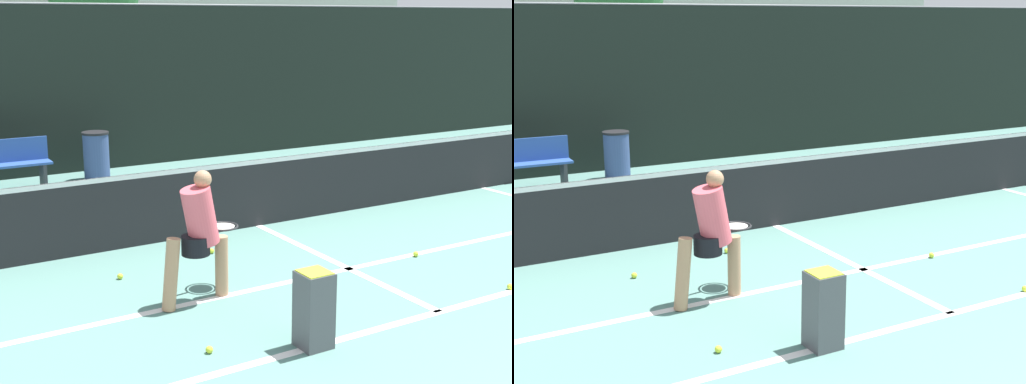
# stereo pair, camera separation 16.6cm
# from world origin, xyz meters

# --- Properties ---
(court_baseline_near) EXTENTS (11.00, 0.10, 0.01)m
(court_baseline_near) POSITION_xyz_m (0.00, 3.19, 0.00)
(court_baseline_near) COLOR white
(court_baseline_near) RESTS_ON ground
(court_service_line) EXTENTS (8.25, 0.10, 0.01)m
(court_service_line) POSITION_xyz_m (0.00, 4.65, 0.00)
(court_service_line) COLOR white
(court_service_line) RESTS_ON ground
(court_center_mark) EXTENTS (0.10, 3.53, 0.01)m
(court_center_mark) POSITION_xyz_m (0.00, 4.96, 0.00)
(court_center_mark) COLOR white
(court_center_mark) RESTS_ON ground
(net) EXTENTS (11.09, 0.09, 1.07)m
(net) POSITION_xyz_m (0.00, 6.73, 0.51)
(net) COLOR slate
(net) RESTS_ON ground
(fence_back) EXTENTS (24.00, 0.06, 3.12)m
(fence_back) POSITION_xyz_m (0.00, 11.60, 1.55)
(fence_back) COLOR black
(fence_back) RESTS_ON ground
(player_practicing) EXTENTS (1.08, 0.65, 1.38)m
(player_practicing) POSITION_xyz_m (-1.92, 4.68, 0.74)
(player_practicing) COLOR tan
(player_practicing) RESTS_ON ground
(tennis_ball_scattered_0) EXTENTS (0.07, 0.07, 0.07)m
(tennis_ball_scattered_0) POSITION_xyz_m (1.10, 3.25, 0.03)
(tennis_ball_scattered_0) COLOR #D1E033
(tennis_ball_scattered_0) RESTS_ON ground
(tennis_ball_scattered_3) EXTENTS (0.07, 0.07, 0.07)m
(tennis_ball_scattered_3) POSITION_xyz_m (-1.02, 4.07, 0.03)
(tennis_ball_scattered_3) COLOR #D1E033
(tennis_ball_scattered_3) RESTS_ON ground
(tennis_ball_scattered_4) EXTENTS (0.07, 0.07, 0.07)m
(tennis_ball_scattered_4) POSITION_xyz_m (-1.12, 5.97, 0.03)
(tennis_ball_scattered_4) COLOR #D1E033
(tennis_ball_scattered_4) RESTS_ON ground
(tennis_ball_scattered_5) EXTENTS (0.07, 0.07, 0.07)m
(tennis_ball_scattered_5) POSITION_xyz_m (0.98, 4.59, 0.03)
(tennis_ball_scattered_5) COLOR #D1E033
(tennis_ball_scattered_5) RESTS_ON ground
(tennis_ball_scattered_6) EXTENTS (0.07, 0.07, 0.07)m
(tennis_ball_scattered_6) POSITION_xyz_m (-2.42, 5.70, 0.03)
(tennis_ball_scattered_6) COLOR #D1E033
(tennis_ball_scattered_6) RESTS_ON ground
(tennis_ball_scattered_7) EXTENTS (0.07, 0.07, 0.07)m
(tennis_ball_scattered_7) POSITION_xyz_m (-2.38, 3.56, 0.03)
(tennis_ball_scattered_7) COLOR #D1E033
(tennis_ball_scattered_7) RESTS_ON ground
(ball_hopper) EXTENTS (0.28, 0.28, 0.71)m
(ball_hopper) POSITION_xyz_m (-1.52, 3.21, 0.37)
(ball_hopper) COLOR #4C4C51
(ball_hopper) RESTS_ON ground
(courtside_bench) EXTENTS (1.41, 0.40, 0.86)m
(courtside_bench) POSITION_xyz_m (-2.55, 10.73, 0.46)
(courtside_bench) COLOR #2D519E
(courtside_bench) RESTS_ON ground
(trash_bin) EXTENTS (0.48, 0.48, 0.87)m
(trash_bin) POSITION_xyz_m (-0.99, 10.78, 0.44)
(trash_bin) COLOR #384C7F
(trash_bin) RESTS_ON ground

